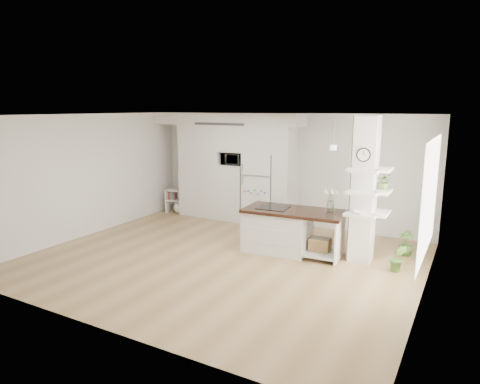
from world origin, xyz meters
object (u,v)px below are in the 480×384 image
object	(u,v)px
kitchen_island	(283,229)
bookshelf	(177,203)
refrigerator	(261,188)
floor_plant_a	(398,258)

from	to	relation	value
kitchen_island	bookshelf	bearing A→B (deg)	153.79
bookshelf	kitchen_island	bearing A→B (deg)	-32.70
kitchen_island	bookshelf	size ratio (longest dim) A/B	3.12
kitchen_island	refrigerator	bearing A→B (deg)	123.72
bookshelf	refrigerator	bearing A→B (deg)	-6.48
refrigerator	bookshelf	size ratio (longest dim) A/B	2.72
refrigerator	floor_plant_a	world-z (taller)	refrigerator
refrigerator	bookshelf	xyz separation A→B (m)	(-2.45, -0.18, -0.59)
bookshelf	floor_plant_a	size ratio (longest dim) A/B	1.29
refrigerator	kitchen_island	xyz separation A→B (m)	(1.33, -1.71, -0.42)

